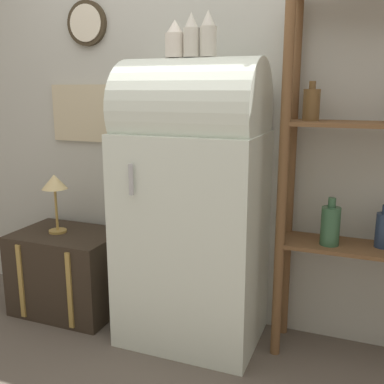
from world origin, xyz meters
name	(u,v)px	position (x,y,z in m)	size (l,w,h in m)	color
ground_plane	(173,360)	(0.00, 0.00, 0.00)	(12.00, 12.00, 0.00)	#60564C
wall_back	(210,99)	(-0.01, 0.57, 1.35)	(7.00, 0.09, 2.70)	#B7B7AD
refrigerator	(192,203)	(0.00, 0.27, 0.80)	(0.76, 0.59, 1.56)	silver
suitcase_trunk	(69,271)	(-0.86, 0.28, 0.26)	(0.65, 0.47, 0.52)	#33281E
shelf_unit	(362,167)	(0.85, 0.39, 1.03)	(0.78, 0.29, 1.88)	brown
vase_left	(175,40)	(-0.09, 0.27, 1.65)	(0.10, 0.10, 0.19)	silver
vase_center	(191,36)	(0.00, 0.26, 1.66)	(0.08, 0.08, 0.22)	beige
vase_right	(208,35)	(0.08, 0.28, 1.67)	(0.09, 0.09, 0.23)	beige
desk_lamp	(55,186)	(-0.91, 0.27, 0.82)	(0.16, 0.16, 0.37)	#AD8942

